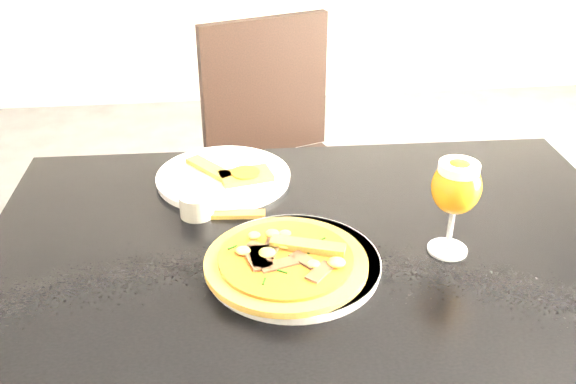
{
  "coord_description": "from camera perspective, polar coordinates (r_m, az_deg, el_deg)",
  "views": [
    {
      "loc": [
        -0.4,
        -0.64,
        1.39
      ],
      "look_at": [
        -0.29,
        0.36,
        0.83
      ],
      "focal_mm": 40.0,
      "sensor_mm": 36.0,
      "label": 1
    }
  ],
  "objects": [
    {
      "name": "dining_table",
      "position": [
        1.21,
        2.62,
        -8.05
      ],
      "size": [
        1.22,
        0.83,
        0.75
      ],
      "rotation": [
        0.0,
        0.0,
        -0.03
      ],
      "color": "black",
      "rests_on": "ground"
    },
    {
      "name": "chair_far",
      "position": [
        1.96,
        -0.42,
        2.51
      ],
      "size": [
        0.55,
        0.55,
        0.93
      ],
      "rotation": [
        0.0,
        0.0,
        0.34
      ],
      "color": "black",
      "rests_on": "ground"
    },
    {
      "name": "plate_main",
      "position": [
        1.09,
        0.46,
        -6.42
      ],
      "size": [
        0.37,
        0.37,
        0.02
      ],
      "primitive_type": "cylinder",
      "rotation": [
        0.0,
        0.0,
        -0.31
      ],
      "color": "white",
      "rests_on": "dining_table"
    },
    {
      "name": "pizza",
      "position": [
        1.07,
        -0.11,
        -6.14
      ],
      "size": [
        0.27,
        0.27,
        0.03
      ],
      "rotation": [
        0.0,
        0.0,
        -0.66
      ],
      "color": "#8D6022",
      "rests_on": "plate_main"
    },
    {
      "name": "plate_second",
      "position": [
        1.36,
        -5.75,
        1.32
      ],
      "size": [
        0.34,
        0.34,
        0.01
      ],
      "primitive_type": "cylinder",
      "rotation": [
        0.0,
        0.0,
        -0.26
      ],
      "color": "white",
      "rests_on": "dining_table"
    },
    {
      "name": "crust_scraps",
      "position": [
        1.35,
        -4.85,
        1.7
      ],
      "size": [
        0.18,
        0.15,
        0.01
      ],
      "rotation": [
        0.0,
        0.0,
        -0.48
      ],
      "color": "#8D6022",
      "rests_on": "plate_second"
    },
    {
      "name": "loose_crust",
      "position": [
        1.23,
        -4.47,
        -1.99
      ],
      "size": [
        0.11,
        0.03,
        0.01
      ],
      "primitive_type": "cube",
      "rotation": [
        0.0,
        0.0,
        -0.09
      ],
      "color": "#8D6022",
      "rests_on": "dining_table"
    },
    {
      "name": "sauce_cup",
      "position": [
        1.24,
        -8.12,
        -1.08
      ],
      "size": [
        0.07,
        0.07,
        0.04
      ],
      "color": "#BAB7A7",
      "rests_on": "dining_table"
    },
    {
      "name": "beer_glass",
      "position": [
        1.1,
        14.73,
        0.38
      ],
      "size": [
        0.08,
        0.08,
        0.18
      ],
      "color": "silver",
      "rests_on": "dining_table"
    }
  ]
}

